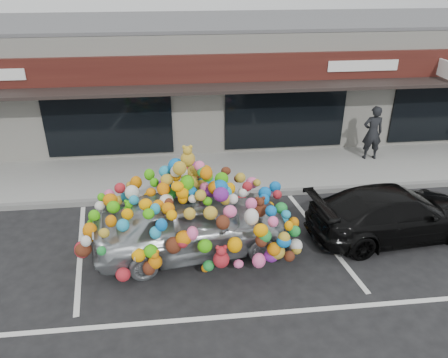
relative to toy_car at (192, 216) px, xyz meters
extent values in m
plane|color=black|center=(0.50, 0.01, -0.95)|extent=(90.00, 90.00, 0.00)
cube|color=silver|center=(0.50, 8.51, 1.15)|extent=(24.00, 6.00, 4.20)
cube|color=#59595B|center=(0.50, 8.51, 3.30)|extent=(24.00, 6.00, 0.12)
cube|color=#3A130F|center=(0.50, 5.43, 2.20)|extent=(24.00, 0.18, 0.90)
cube|color=black|center=(0.50, 4.91, 1.70)|extent=(24.00, 1.20, 0.10)
cube|color=white|center=(8.70, 4.96, 2.10)|extent=(0.08, 0.95, 0.55)
cube|color=white|center=(6.00, 5.31, 2.20)|extent=(2.40, 0.04, 0.35)
cube|color=black|center=(-2.50, 5.48, 0.50)|extent=(4.20, 0.12, 2.30)
cube|color=black|center=(3.50, 5.48, 0.50)|extent=(4.20, 0.12, 2.30)
cube|color=black|center=(9.50, 5.48, 0.50)|extent=(4.20, 0.12, 2.30)
cube|color=#989892|center=(0.50, 4.01, -0.88)|extent=(26.00, 3.00, 0.15)
cube|color=slate|center=(0.50, 2.51, -0.88)|extent=(26.00, 0.18, 0.16)
cube|color=silver|center=(-2.70, 0.21, -0.95)|extent=(0.73, 4.37, 0.01)
cube|color=silver|center=(3.30, 0.21, -0.95)|extent=(0.73, 4.37, 0.01)
cube|color=silver|center=(2.50, -2.29, -0.95)|extent=(14.00, 0.12, 0.01)
imported|color=silver|center=(0.00, 0.00, -0.18)|extent=(2.43, 4.75, 1.55)
ellipsoid|color=red|center=(0.00, 0.00, 1.17)|extent=(1.62, 2.08, 1.16)
sphere|color=#FFA000|center=(1.59, -0.15, 0.15)|extent=(0.34, 0.34, 0.34)
sphere|color=#0785F3|center=(0.60, -0.99, -0.40)|extent=(0.36, 0.36, 0.36)
sphere|color=green|center=(-0.80, 0.98, -0.35)|extent=(0.30, 0.30, 0.30)
sphere|color=pink|center=(0.00, 0.00, 1.70)|extent=(0.32, 0.32, 0.32)
sphere|color=#FFB202|center=(-1.36, 0.10, 0.16)|extent=(0.30, 0.30, 0.30)
imported|color=black|center=(5.07, 0.11, -0.31)|extent=(2.30, 4.60, 1.28)
imported|color=#24252A|center=(6.30, 4.48, 0.13)|extent=(0.71, 0.49, 1.86)
camera|label=1|loc=(-0.21, -8.70, 5.34)|focal=35.00mm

